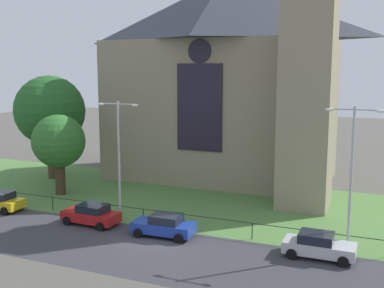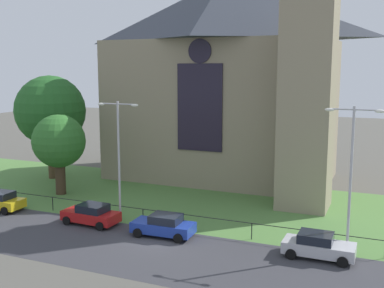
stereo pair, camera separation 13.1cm
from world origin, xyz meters
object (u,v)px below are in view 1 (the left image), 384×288
object	(u,v)px
streetlamp_far	(352,163)
parked_car_silver	(319,246)
tree_left_near	(59,142)
parked_car_red	(91,214)
parked_car_blue	(164,225)
church_building	(227,78)
tree_left_far	(50,111)
streetlamp_near	(119,147)

from	to	relation	value
streetlamp_far	parked_car_silver	world-z (taller)	streetlamp_far
tree_left_near	parked_car_red	bearing A→B (deg)	-38.69
parked_car_blue	streetlamp_far	bearing A→B (deg)	-174.60
church_building	tree_left_far	world-z (taller)	church_building
tree_left_near	parked_car_blue	size ratio (longest dim) A/B	1.69
church_building	tree_left_near	world-z (taller)	church_building
tree_left_far	parked_car_silver	xyz separation A→B (m)	(28.52, -10.78, -6.22)
tree_left_near	parked_car_red	world-z (taller)	tree_left_near
tree_left_near	church_building	bearing A→B (deg)	45.37
tree_left_near	tree_left_far	size ratio (longest dim) A/B	0.68
church_building	streetlamp_far	size ratio (longest dim) A/B	2.87
streetlamp_near	parked_car_red	size ratio (longest dim) A/B	2.09
streetlamp_near	church_building	bearing A→B (deg)	80.85
streetlamp_near	parked_car_blue	world-z (taller)	streetlamp_near
streetlamp_near	streetlamp_far	size ratio (longest dim) A/B	0.99
parked_car_silver	streetlamp_far	bearing A→B (deg)	40.97
tree_left_near	parked_car_blue	distance (m)	15.38
streetlamp_far	streetlamp_near	bearing A→B (deg)	180.00
church_building	parked_car_blue	xyz separation A→B (m)	(1.78, -18.04, -9.53)
parked_car_red	parked_car_blue	size ratio (longest dim) A/B	1.00
church_building	parked_car_silver	size ratio (longest dim) A/B	6.19
parked_car_blue	tree_left_far	bearing A→B (deg)	-33.59
church_building	parked_car_blue	distance (m)	20.48
tree_left_near	tree_left_far	xyz separation A→B (m)	(-4.86, 4.89, 2.19)
streetlamp_near	parked_car_silver	xyz separation A→B (m)	(14.58, -1.34, -4.86)
tree_left_far	streetlamp_far	size ratio (longest dim) A/B	1.17
tree_left_near	parked_car_silver	bearing A→B (deg)	-13.98
tree_left_far	streetlamp_far	bearing A→B (deg)	-17.43
church_building	parked_car_red	bearing A→B (deg)	-103.13
tree_left_far	streetlamp_near	bearing A→B (deg)	-34.11
streetlamp_near	tree_left_near	bearing A→B (deg)	153.36
streetlamp_far	parked_car_blue	distance (m)	12.80
streetlamp_far	parked_car_red	xyz separation A→B (m)	(-17.66, -1.49, -4.94)
streetlamp_near	parked_car_blue	xyz separation A→B (m)	(4.43, -1.63, -4.86)
streetlamp_far	tree_left_near	bearing A→B (deg)	169.76
church_building	parked_car_blue	size ratio (longest dim) A/B	6.08
tree_left_far	parked_car_silver	bearing A→B (deg)	-20.70
tree_left_far	tree_left_near	bearing A→B (deg)	-45.13
church_building	streetlamp_far	xyz separation A→B (m)	(13.49, -16.42, -4.59)
streetlamp_near	parked_car_silver	world-z (taller)	streetlamp_near
parked_car_red	parked_car_blue	distance (m)	5.96
parked_car_red	parked_car_blue	xyz separation A→B (m)	(5.96, -0.14, 0.00)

